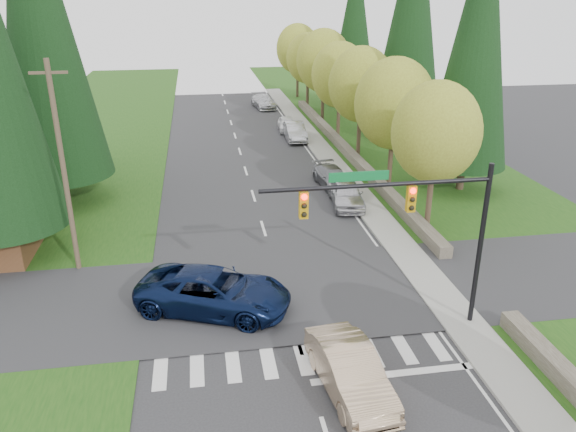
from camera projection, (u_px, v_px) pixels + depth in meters
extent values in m
plane|color=#28282B|center=(322.00, 419.00, 17.87)|extent=(120.00, 120.00, 0.00)
cube|color=#1B4612|center=(445.00, 190.00, 38.07)|extent=(14.00, 110.00, 0.06)
cube|color=#1B4612|center=(43.00, 213.00, 34.21)|extent=(14.00, 110.00, 0.06)
cube|color=#28282B|center=(283.00, 294.00, 25.18)|extent=(120.00, 8.00, 0.10)
cube|color=gray|center=(351.00, 185.00, 38.98)|extent=(1.80, 80.00, 0.13)
cube|color=gray|center=(339.00, 185.00, 38.85)|extent=(0.20, 80.00, 0.13)
cube|color=#4C4438|center=(345.00, 149.00, 46.44)|extent=(0.70, 40.00, 0.70)
cylinder|color=black|center=(480.00, 247.00, 21.77)|extent=(0.20, 0.20, 6.80)
cylinder|color=black|center=(378.00, 185.00, 20.08)|extent=(8.60, 0.16, 0.16)
cube|color=#0C662D|center=(359.00, 176.00, 19.89)|extent=(2.20, 0.04, 0.35)
cube|color=#BF8C0C|center=(411.00, 199.00, 20.50)|extent=(0.32, 0.24, 1.00)
sphere|color=#FF0C05|center=(413.00, 191.00, 20.24)|extent=(0.22, 0.22, 0.22)
cube|color=#BF8C0C|center=(304.00, 205.00, 19.90)|extent=(0.32, 0.24, 1.00)
sphere|color=#FF0C05|center=(304.00, 197.00, 19.64)|extent=(0.22, 0.22, 0.22)
cylinder|color=#473828|center=(64.00, 171.00, 25.54)|extent=(0.24, 0.24, 10.00)
cube|color=#473828|center=(48.00, 73.00, 23.88)|extent=(1.60, 0.10, 0.12)
cylinder|color=#38281C|center=(430.00, 189.00, 31.14)|extent=(0.32, 0.32, 4.76)
ellipsoid|color=olive|center=(436.00, 132.00, 29.92)|extent=(4.80, 4.80, 5.52)
cylinder|color=#38281C|center=(391.00, 154.00, 37.52)|extent=(0.32, 0.32, 4.93)
ellipsoid|color=olive|center=(394.00, 104.00, 36.26)|extent=(5.20, 5.20, 5.98)
cylinder|color=#38281C|center=(359.00, 129.00, 43.87)|extent=(0.32, 0.32, 5.04)
ellipsoid|color=olive|center=(361.00, 84.00, 42.57)|extent=(5.00, 5.00, 5.75)
cylinder|color=#38281C|center=(339.00, 112.00, 50.32)|extent=(0.32, 0.32, 4.82)
ellipsoid|color=olive|center=(340.00, 75.00, 49.09)|extent=(5.00, 5.00, 5.75)
cylinder|color=#38281C|center=(323.00, 96.00, 56.67)|extent=(0.32, 0.32, 5.15)
ellipsoid|color=olive|center=(324.00, 61.00, 55.35)|extent=(5.40, 5.40, 6.21)
cylinder|color=#38281C|center=(308.00, 87.00, 63.12)|extent=(0.32, 0.32, 4.70)
ellipsoid|color=olive|center=(308.00, 58.00, 61.92)|extent=(4.80, 4.80, 5.52)
cylinder|color=#38281C|center=(297.00, 77.00, 69.48)|extent=(0.32, 0.32, 4.98)
ellipsoid|color=olive|center=(298.00, 49.00, 68.21)|extent=(5.20, 5.20, 5.98)
cylinder|color=#38281C|center=(12.00, 238.00, 28.36)|extent=(0.50, 0.50, 2.00)
cylinder|color=#38281C|center=(65.00, 186.00, 35.82)|extent=(0.50, 0.50, 2.00)
cone|color=black|center=(37.00, 15.00, 31.93)|extent=(6.46, 6.46, 19.00)
cylinder|color=#38281C|center=(53.00, 161.00, 41.01)|extent=(0.50, 0.50, 2.00)
cone|color=black|center=(31.00, 27.00, 37.50)|extent=(5.78, 5.78, 17.00)
cylinder|color=#38281C|center=(461.00, 175.00, 37.85)|extent=(0.50, 0.50, 2.00)
cone|color=black|center=(478.00, 39.00, 34.53)|extent=(5.44, 5.44, 16.00)
cylinder|color=#38281C|center=(403.00, 128.00, 50.80)|extent=(0.50, 0.50, 2.00)
cone|color=black|center=(412.00, 13.00, 47.10)|extent=(6.12, 6.12, 18.00)
cylinder|color=#38281C|center=(352.00, 100.00, 63.45)|extent=(0.50, 0.50, 2.00)
cone|color=black|center=(355.00, 22.00, 60.31)|extent=(5.10, 5.10, 15.00)
imported|color=tan|center=(350.00, 371.00, 18.83)|extent=(2.30, 5.09, 1.62)
imported|color=#0A1536|center=(214.00, 291.00, 23.61)|extent=(7.12, 5.18, 1.80)
imported|color=silver|center=(346.00, 193.00, 35.16)|extent=(2.39, 4.89, 1.61)
imported|color=slate|center=(333.00, 177.00, 38.56)|extent=(2.34, 4.75, 1.33)
imported|color=#A9AAAE|center=(295.00, 131.00, 50.35)|extent=(1.73, 4.77, 1.56)
imported|color=white|center=(287.00, 124.00, 53.61)|extent=(1.84, 4.03, 1.34)
imported|color=#BCBCC1|center=(264.00, 101.00, 63.86)|extent=(2.74, 5.31, 1.47)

